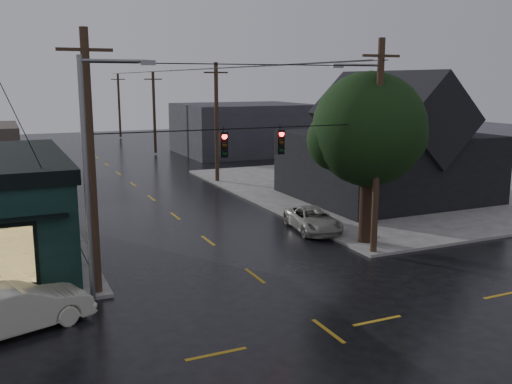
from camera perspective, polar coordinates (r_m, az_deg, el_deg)
name	(u,v)px	position (r m, az deg, el deg)	size (l,w,h in m)	color
ground_plane	(328,331)	(19.84, 7.22, -13.62)	(160.00, 160.00, 0.00)	black
sidewalk_ne	(413,185)	(46.75, 15.41, 0.64)	(28.00, 28.00, 0.15)	#63615D
ne_building	(387,136)	(40.74, 12.96, 5.51)	(12.60, 11.60, 8.75)	black
corner_tree	(369,130)	(28.82, 11.25, 6.10)	(5.68, 5.68, 8.58)	black
utility_pole_nw	(99,295)	(23.50, -15.47, -9.90)	(2.00, 0.32, 10.15)	black
utility_pole_ne	(373,254)	(28.30, 11.63, -6.10)	(2.00, 0.32, 10.15)	black
utility_pole_far_a	(217,182)	(46.90, -3.89, 0.96)	(2.00, 0.32, 9.65)	black
utility_pole_far_b	(156,154)	(65.81, -10.01, 3.76)	(2.00, 0.32, 9.15)	black
utility_pole_far_c	(121,138)	(85.22, -13.38, 5.28)	(2.00, 0.32, 9.15)	black
span_signal_assembly	(252,143)	(23.96, -0.40, 4.96)	(13.00, 0.48, 1.23)	black
streetlight_nw	(93,303)	(22.82, -15.95, -10.58)	(5.40, 0.30, 9.15)	slate
streetlight_ne	(373,249)	(29.12, 11.62, -5.60)	(5.40, 0.30, 9.15)	slate
bg_building_east	(243,128)	(65.70, -1.33, 6.37)	(14.00, 12.00, 5.60)	#2B2A30
sedan_cream	(18,308)	(20.93, -22.72, -10.69)	(1.69, 4.86, 1.60)	#BABAA3
suv_silver	(313,220)	(31.86, 5.73, -2.76)	(2.15, 4.66, 1.30)	#97988C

